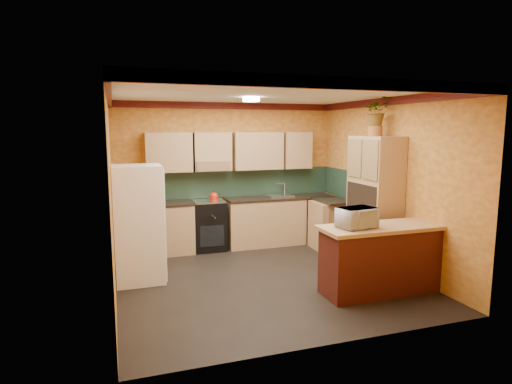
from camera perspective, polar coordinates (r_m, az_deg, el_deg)
room_shell at (r=6.41m, az=0.41°, el=7.31°), size 4.24×4.24×2.72m
base_cabinets_back at (r=8.10m, az=-2.01°, el=-4.24°), size 3.65×0.60×0.88m
countertop_back at (r=8.01m, az=-2.03°, el=-1.03°), size 3.65×0.62×0.04m
stove at (r=7.95m, az=-6.35°, el=-4.42°), size 0.58×0.58×0.91m
kettle at (r=7.82m, az=-5.62°, el=-0.56°), size 0.21×0.21×0.18m
sink at (r=8.26m, az=3.13°, el=-0.51°), size 0.48×0.40×0.03m
base_cabinets_right at (r=8.12m, az=10.39°, el=-4.35°), size 0.60×0.80×0.88m
countertop_right at (r=8.03m, az=10.48°, el=-1.14°), size 0.62×0.80×0.04m
fridge at (r=6.43m, az=-15.39°, el=-4.12°), size 0.68×0.66×1.70m
pantry at (r=7.05m, az=15.48°, el=-1.39°), size 0.48×0.90×2.10m
fern_pot at (r=6.99m, az=15.61°, el=7.84°), size 0.22×0.22×0.16m
fern at (r=7.00m, az=15.71°, el=10.36°), size 0.50×0.47×0.45m
breakfast_bar at (r=6.15m, az=17.03°, el=-8.69°), size 1.80×0.55×0.88m
bar_top at (r=6.04m, az=17.22°, el=-4.46°), size 1.90×0.65×0.05m
microwave at (r=5.73m, az=13.29°, el=-3.35°), size 0.53×0.40×0.27m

